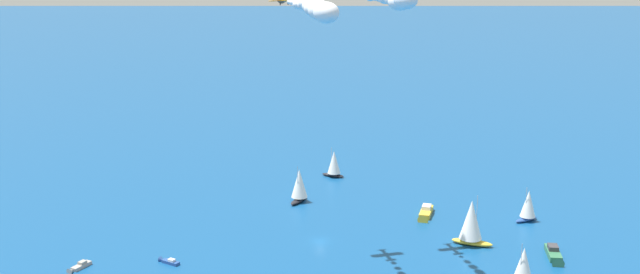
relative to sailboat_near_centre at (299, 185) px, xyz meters
name	(u,v)px	position (x,y,z in m)	size (l,w,h in m)	color
ground_plane	(320,241)	(-12.64, -27.53, -4.96)	(2000.00, 2000.00, 0.00)	navy
sailboat_near_centre	(299,185)	(0.00, 0.00, 0.00)	(8.56, 6.32, 10.87)	black
sailboat_far_port	(471,222)	(15.98, -50.72, 0.89)	(7.90, 9.87, 12.83)	gold
sailboat_far_stbd	(523,267)	(7.48, -73.31, -0.32)	(7.99, 4.56, 10.17)	black
sailboat_inshore	(334,164)	(22.43, 13.40, -0.57)	(5.67, 7.53, 9.61)	black
motorboat_offshore	(78,267)	(-66.24, -8.73, -4.48)	(6.27, 4.24, 1.81)	#9E9993
motorboat_trailing	(168,261)	(-48.47, -17.55, -4.53)	(3.42, 5.59, 1.59)	#23478C
motorboat_ahead	(554,255)	(25.68, -67.96, -4.12)	(9.39, 9.74, 3.12)	#33704C
sailboat_mid_cluster	(528,205)	(40.54, -48.24, -0.62)	(7.55, 4.44, 9.52)	#23478C
motorboat_outer_ring_a	(425,213)	(20.84, -29.98, -4.10)	(10.41, 9.07, 3.20)	gold
smoke_trail_lead	(316,9)	(-30.08, -50.54, 53.93)	(14.70, 32.64, 4.04)	silver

